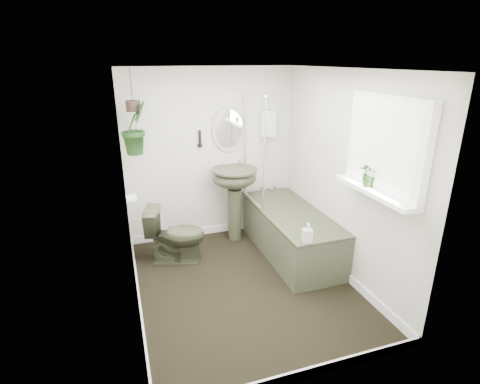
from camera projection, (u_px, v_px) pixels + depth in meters
name	position (u px, v px, depth m)	size (l,w,h in m)	color
floor	(244.00, 285.00, 4.20)	(2.30, 2.80, 0.02)	black
ceiling	(245.00, 68.00, 3.41)	(2.30, 2.80, 0.02)	white
wall_back	(211.00, 155.00, 5.06)	(2.30, 0.02, 2.30)	silver
wall_front	(312.00, 251.00, 2.55)	(2.30, 0.02, 2.30)	silver
wall_left	(126.00, 200.00, 3.46)	(0.02, 2.80, 2.30)	silver
wall_right	(343.00, 177.00, 4.15)	(0.02, 2.80, 2.30)	silver
skirting	(244.00, 280.00, 4.18)	(2.30, 2.80, 0.10)	white
bathtub	(291.00, 232.00, 4.78)	(0.72, 1.72, 0.58)	#353827
bath_screen	(254.00, 150.00, 4.79)	(0.04, 0.72, 1.40)	silver
shower_box	(268.00, 123.00, 5.10)	(0.20, 0.10, 0.35)	white
oval_mirror	(229.00, 129.00, 4.98)	(0.46, 0.03, 0.62)	#AFAB9C
wall_sconce	(200.00, 138.00, 4.89)	(0.04, 0.04, 0.22)	black
toilet_roll_holder	(131.00, 199.00, 4.19)	(0.11, 0.11, 0.11)	white
window_recess	(386.00, 146.00, 3.34)	(0.08, 1.00, 0.90)	white
window_sill	(374.00, 191.00, 3.46)	(0.18, 1.00, 0.04)	white
window_blinds	(382.00, 147.00, 3.32)	(0.01, 0.86, 0.76)	white
toilet	(176.00, 235.00, 4.58)	(0.40, 0.70, 0.71)	#353827
pedestal_sink	(235.00, 204.00, 5.10)	(0.60, 0.51, 1.02)	#353827
sill_plant	(371.00, 173.00, 3.51)	(0.23, 0.20, 0.25)	black
hanging_plant	(135.00, 128.00, 4.30)	(0.34, 0.27, 0.61)	black
soap_bottle	(308.00, 233.00, 3.88)	(0.09, 0.10, 0.21)	black
hanging_pot	(133.00, 106.00, 4.21)	(0.16, 0.16, 0.12)	black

